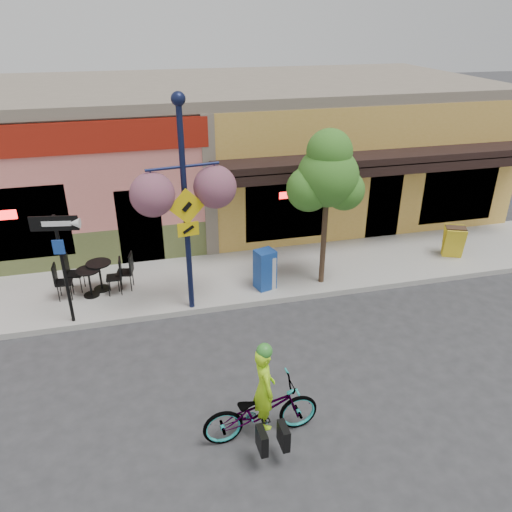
{
  "coord_description": "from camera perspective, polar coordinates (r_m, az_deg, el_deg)",
  "views": [
    {
      "loc": [
        -2.95,
        -9.75,
        6.62
      ],
      "look_at": [
        -0.41,
        0.5,
        1.4
      ],
      "focal_mm": 35.0,
      "sensor_mm": 36.0,
      "label": 1
    }
  ],
  "objects": [
    {
      "name": "ground",
      "position": [
        12.14,
        2.45,
        -6.75
      ],
      "size": [
        90.0,
        90.0,
        0.0
      ],
      "primitive_type": "plane",
      "color": "#2D2D30",
      "rests_on": "ground"
    },
    {
      "name": "sidewalk",
      "position": [
        13.76,
        0.15,
        -2.08
      ],
      "size": [
        24.0,
        3.0,
        0.15
      ],
      "primitive_type": "cube",
      "color": "#9E9B93",
      "rests_on": "ground"
    },
    {
      "name": "one_way_sign",
      "position": [
        11.77,
        -21.08,
        -1.57
      ],
      "size": [
        1.03,
        0.38,
        2.63
      ],
      "primitive_type": null,
      "rotation": [
        0.0,
        0.0,
        -0.17
      ],
      "color": "black",
      "rests_on": "sidewalk"
    },
    {
      "name": "newspaper_box_blue",
      "position": [
        12.73,
        1.03,
        -1.54
      ],
      "size": [
        0.57,
        0.54,
        1.05
      ],
      "primitive_type": null,
      "rotation": [
        0.0,
        0.0,
        0.29
      ],
      "color": "navy",
      "rests_on": "sidewalk"
    },
    {
      "name": "sandwich_board",
      "position": [
        15.34,
        21.75,
        1.27
      ],
      "size": [
        0.67,
        0.6,
        0.92
      ],
      "primitive_type": null,
      "rotation": [
        0.0,
        0.0,
        -0.42
      ],
      "color": "gold",
      "rests_on": "sidewalk"
    },
    {
      "name": "newspaper_box_grey",
      "position": [
        12.76,
        1.1,
        -1.85
      ],
      "size": [
        0.47,
        0.44,
        0.9
      ],
      "primitive_type": null,
      "rotation": [
        0.0,
        0.0,
        0.16
      ],
      "color": "#BABABA",
      "rests_on": "sidewalk"
    },
    {
      "name": "building",
      "position": [
        18.03,
        -4.19,
        12.21
      ],
      "size": [
        18.2,
        8.2,
        4.5
      ],
      "primitive_type": null,
      "color": "#D9756B",
      "rests_on": "ground"
    },
    {
      "name": "lamp_post",
      "position": [
        11.16,
        -8.05,
        5.32
      ],
      "size": [
        1.68,
        0.86,
        5.04
      ],
      "primitive_type": null,
      "rotation": [
        0.0,
        0.0,
        0.14
      ],
      "color": "#121839",
      "rests_on": "sidewalk"
    },
    {
      "name": "cafe_set_right",
      "position": [
        13.26,
        -17.43,
        -1.76
      ],
      "size": [
        1.79,
        1.12,
        1.0
      ],
      "primitive_type": null,
      "rotation": [
        0.0,
        0.0,
        -0.18
      ],
      "color": "black",
      "rests_on": "sidewalk"
    },
    {
      "name": "street_tree",
      "position": [
        12.51,
        7.97,
        5.31
      ],
      "size": [
        1.78,
        1.78,
        4.08
      ],
      "primitive_type": null,
      "rotation": [
        0.0,
        0.0,
        0.12
      ],
      "color": "#3D7A26",
      "rests_on": "sidewalk"
    },
    {
      "name": "cyclist_rider",
      "position": [
        8.68,
        0.92,
        -16.06
      ],
      "size": [
        0.39,
        0.57,
        1.53
      ],
      "primitive_type": "imported",
      "rotation": [
        0.0,
        0.0,
        1.61
      ],
      "color": "#ADF219",
      "rests_on": "ground"
    },
    {
      "name": "cafe_set_left",
      "position": [
        13.06,
        -18.53,
        -2.49
      ],
      "size": [
        1.62,
        0.84,
        0.96
      ],
      "primitive_type": null,
      "rotation": [
        0.0,
        0.0,
        -0.03
      ],
      "color": "black",
      "rests_on": "sidewalk"
    },
    {
      "name": "curb",
      "position": [
        12.55,
        1.76,
        -5.13
      ],
      "size": [
        24.0,
        0.12,
        0.15
      ],
      "primitive_type": "cube",
      "color": "#A8A59E",
      "rests_on": "ground"
    },
    {
      "name": "bicycle",
      "position": [
        8.83,
        0.58,
        -17.25
      ],
      "size": [
        2.05,
        0.78,
        1.06
      ],
      "primitive_type": "imported",
      "rotation": [
        0.0,
        0.0,
        1.61
      ],
      "color": "maroon",
      "rests_on": "ground"
    }
  ]
}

